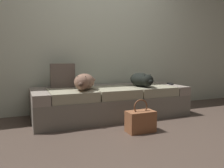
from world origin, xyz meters
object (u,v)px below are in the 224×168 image
Objects in this scene: throw_pillow at (63,76)px; dog_dark at (141,80)px; handbag at (141,121)px; dog_tan at (84,82)px; couch at (111,102)px; tv_remote at (170,84)px.

dog_dark is at bearing -17.57° from throw_pillow.
dog_dark is at bearing 59.23° from handbag.
throw_pillow is at bearing 162.43° from dog_dark.
dog_tan is 1.58× the size of handbag.
dog_tan reaches higher than couch.
dog_dark is 1.75× the size of throw_pillow.
tv_remote is at bearing -10.05° from throw_pillow.
dog_tan is 1.75× the size of throw_pillow.
throw_pillow is (-1.65, 0.29, 0.16)m from tv_remote.
tv_remote is 0.44× the size of throw_pillow.
throw_pillow reaches higher than tv_remote.
couch is at bearing -19.78° from throw_pillow.
couch reaches higher than handbag.
dog_dark is 0.89m from handbag.
tv_remote is at bearing 3.17° from dog_tan.
tv_remote is at bearing 5.31° from dog_dark.
handbag is (0.04, -0.80, -0.09)m from couch.
couch is at bearing 92.68° from handbag.
dog_tan is 1.00× the size of dog_dark.
dog_tan is 0.43m from throw_pillow.
throw_pillow is at bearing -176.54° from tv_remote.
dog_dark is at bearing -14.27° from couch.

